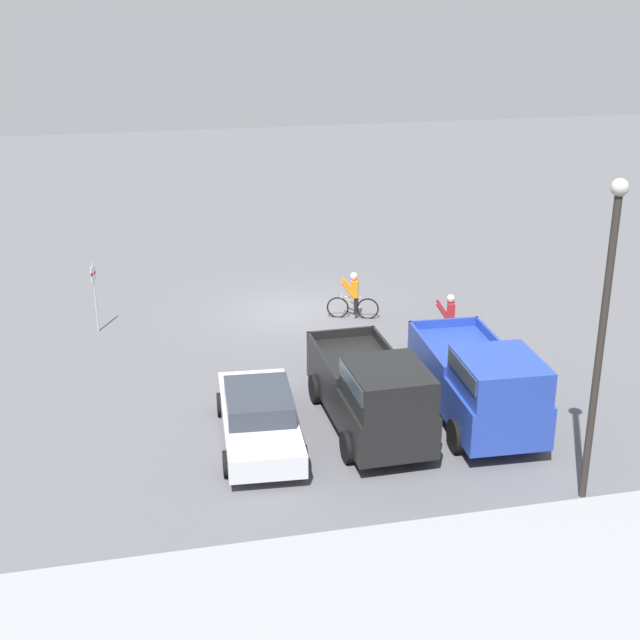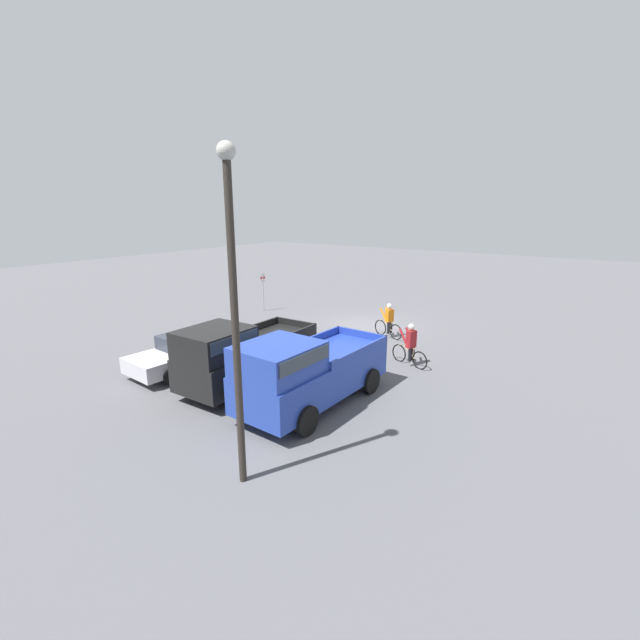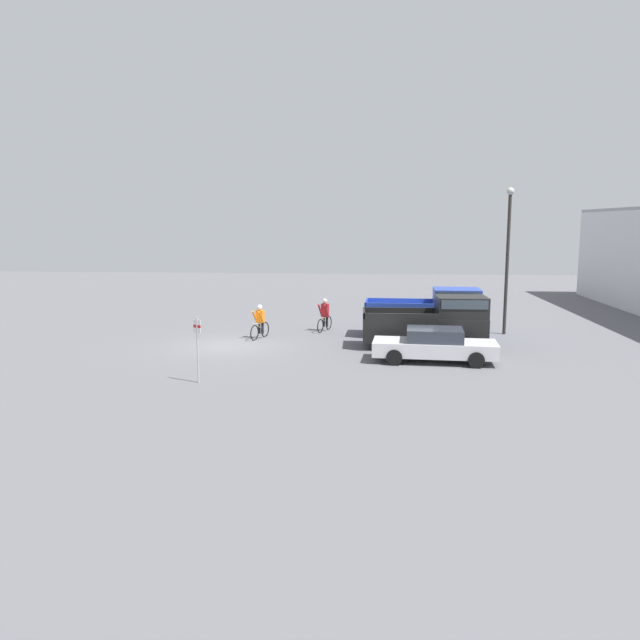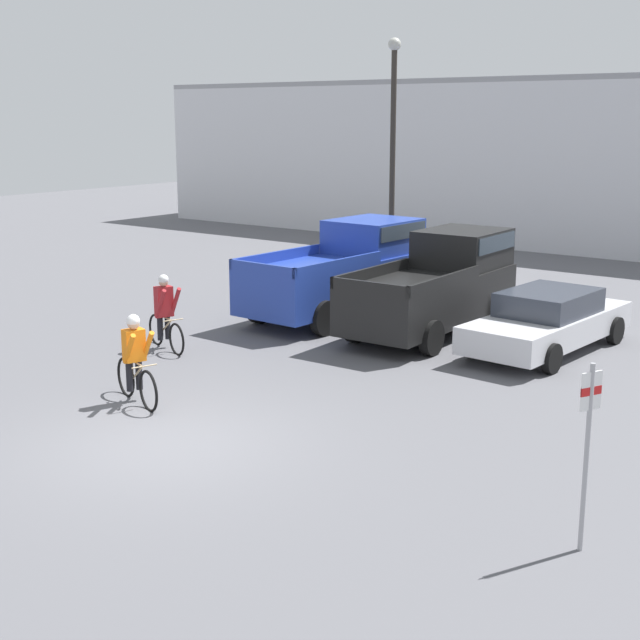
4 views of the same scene
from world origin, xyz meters
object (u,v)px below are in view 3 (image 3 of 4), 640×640
Objects in this scene: cyclist_1 at (325,315)px; sedan_0 at (435,345)px; fire_lane_sign at (197,343)px; lamppost at (508,250)px; pickup_truck_1 at (434,322)px; pickup_truck_0 at (431,312)px; cyclist_0 at (260,322)px.

sedan_0 is at bearing 35.79° from cyclist_1.
fire_lane_sign is 16.47m from lamppost.
pickup_truck_1 is at bearing 52.54° from cyclist_1.
pickup_truck_1 is (2.77, -0.11, -0.04)m from pickup_truck_0.
fire_lane_sign is at bearing -42.49° from pickup_truck_0.
cyclist_1 is at bearing -144.21° from sedan_0.
cyclist_0 is at bearing -101.30° from pickup_truck_1.
fire_lane_sign is 0.32× the size of lamppost.
pickup_truck_1 is at bearing 174.92° from sedan_0.
fire_lane_sign reaches higher than pickup_truck_1.
cyclist_0 is 8.39m from fire_lane_sign.
lamppost is (-6.55, 4.03, 3.46)m from sedan_0.
lamppost reaches higher than cyclist_1.
cyclist_0 is 0.73× the size of fire_lane_sign.
fire_lane_sign reaches higher than cyclist_1.
pickup_truck_1 is at bearing 128.10° from fire_lane_sign.
pickup_truck_0 is 12.92m from fire_lane_sign.
pickup_truck_1 is 0.75× the size of lamppost.
cyclist_0 is at bearing -79.66° from lamppost.
pickup_truck_1 reaches higher than cyclist_0.
sedan_0 is 2.15× the size of fire_lane_sign.
lamppost reaches higher than fire_lane_sign.
sedan_0 is (5.58, -0.36, -0.53)m from pickup_truck_0.
cyclist_1 is 0.24× the size of lamppost.
sedan_0 is 2.94× the size of cyclist_0.
lamppost reaches higher than pickup_truck_0.
sedan_0 is 8.90m from cyclist_0.
pickup_truck_0 is 4.80m from lamppost.
cyclist_1 is 9.47m from lamppost.
pickup_truck_1 is 2.34× the size of fire_lane_sign.
pickup_truck_0 is 2.41× the size of fire_lane_sign.
cyclist_1 is (-3.89, -5.08, -0.34)m from pickup_truck_1.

